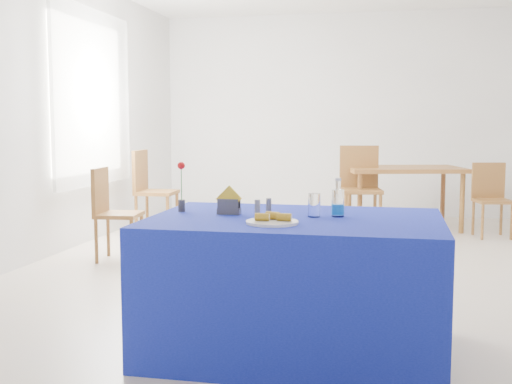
# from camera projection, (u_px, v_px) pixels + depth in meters

# --- Properties ---
(floor) EXTENTS (7.00, 7.00, 0.00)m
(floor) POSITION_uv_depth(u_px,v_px,m) (307.00, 268.00, 5.71)
(floor) COLOR beige
(floor) RESTS_ON ground
(room_shell) EXTENTS (7.00, 7.00, 7.00)m
(room_shell) POSITION_uv_depth(u_px,v_px,m) (309.00, 69.00, 5.52)
(room_shell) COLOR silver
(room_shell) RESTS_ON ground
(window_pane) EXTENTS (0.04, 1.50, 1.60)m
(window_pane) POSITION_uv_depth(u_px,v_px,m) (88.00, 98.00, 6.83)
(window_pane) COLOR white
(window_pane) RESTS_ON room_shell
(curtain) EXTENTS (0.04, 1.75, 1.85)m
(curtain) POSITION_uv_depth(u_px,v_px,m) (94.00, 98.00, 6.81)
(curtain) COLOR white
(curtain) RESTS_ON room_shell
(plate) EXTENTS (0.27, 0.27, 0.01)m
(plate) POSITION_uv_depth(u_px,v_px,m) (272.00, 222.00, 3.32)
(plate) COLOR silver
(plate) RESTS_ON blue_table
(drinking_glass) EXTENTS (0.07, 0.07, 0.13)m
(drinking_glass) POSITION_uv_depth(u_px,v_px,m) (314.00, 205.00, 3.56)
(drinking_glass) COLOR white
(drinking_glass) RESTS_ON blue_table
(salt_shaker) EXTENTS (0.03, 0.03, 0.08)m
(salt_shaker) POSITION_uv_depth(u_px,v_px,m) (257.00, 207.00, 3.65)
(salt_shaker) COLOR gray
(salt_shaker) RESTS_ON blue_table
(pepper_shaker) EXTENTS (0.03, 0.03, 0.08)m
(pepper_shaker) POSITION_uv_depth(u_px,v_px,m) (269.00, 205.00, 3.73)
(pepper_shaker) COLOR #5E5F63
(pepper_shaker) RESTS_ON blue_table
(blue_table) EXTENTS (1.60, 1.10, 0.76)m
(blue_table) POSITION_uv_depth(u_px,v_px,m) (295.00, 284.00, 3.59)
(blue_table) COLOR navy
(blue_table) RESTS_ON floor
(water_bottle) EXTENTS (0.07, 0.07, 0.21)m
(water_bottle) POSITION_uv_depth(u_px,v_px,m) (338.00, 204.00, 3.57)
(water_bottle) COLOR silver
(water_bottle) RESTS_ON blue_table
(napkin_holder) EXTENTS (0.15, 0.06, 0.17)m
(napkin_holder) POSITION_uv_depth(u_px,v_px,m) (229.00, 206.00, 3.66)
(napkin_holder) COLOR #3C3C41
(napkin_holder) RESTS_ON blue_table
(rose_vase) EXTENTS (0.05, 0.05, 0.29)m
(rose_vase) POSITION_uv_depth(u_px,v_px,m) (181.00, 188.00, 3.76)
(rose_vase) COLOR #29292E
(rose_vase) RESTS_ON blue_table
(oak_table) EXTENTS (1.53, 1.18, 0.76)m
(oak_table) POSITION_uv_depth(u_px,v_px,m) (404.00, 173.00, 7.76)
(oak_table) COLOR olive
(oak_table) RESTS_ON floor
(chair_bg_left) EXTENTS (0.53, 0.53, 1.02)m
(chair_bg_left) POSITION_uv_depth(u_px,v_px,m) (360.00, 183.00, 7.50)
(chair_bg_left) COLOR brown
(chair_bg_left) RESTS_ON floor
(chair_bg_right) EXTENTS (0.44, 0.44, 0.84)m
(chair_bg_right) POSITION_uv_depth(u_px,v_px,m) (491.00, 194.00, 7.25)
(chair_bg_right) COLOR brown
(chair_bg_right) RESTS_ON floor
(chair_win_a) EXTENTS (0.43, 0.43, 0.87)m
(chair_win_a) POSITION_uv_depth(u_px,v_px,m) (111.00, 207.00, 5.98)
(chair_win_a) COLOR brown
(chair_win_a) RESTS_ON floor
(chair_win_b) EXTENTS (0.45, 0.45, 0.97)m
(chair_win_b) POSITION_uv_depth(u_px,v_px,m) (149.00, 186.00, 7.44)
(chair_win_b) COLOR brown
(chair_win_b) RESTS_ON floor
(banana_pieces) EXTENTS (0.19, 0.12, 0.04)m
(banana_pieces) POSITION_uv_depth(u_px,v_px,m) (273.00, 216.00, 3.34)
(banana_pieces) COLOR yellow
(banana_pieces) RESTS_ON plate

